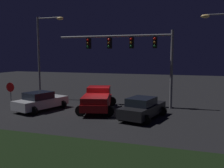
{
  "coord_description": "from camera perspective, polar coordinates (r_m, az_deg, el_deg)",
  "views": [
    {
      "loc": [
        6.79,
        -18.37,
        4.44
      ],
      "look_at": [
        0.52,
        0.9,
        2.12
      ],
      "focal_mm": 40.4,
      "sensor_mm": 36.0,
      "label": 1
    }
  ],
  "objects": [
    {
      "name": "car_sedan",
      "position": [
        21.25,
        -15.85,
        -3.76
      ],
      "size": [
        3.26,
        4.73,
        1.51
      ],
      "rotation": [
        0.0,
        0.0,
        1.28
      ],
      "color": "#B7B7BC",
      "rests_on": "ground_plane"
    },
    {
      "name": "traffic_signal_gantry",
      "position": [
        21.92,
        4.56,
        8.04
      ],
      "size": [
        10.32,
        0.56,
        6.5
      ],
      "color": "slate",
      "rests_on": "ground_plane"
    },
    {
      "name": "stop_sign",
      "position": [
        22.19,
        -21.99,
        -1.41
      ],
      "size": [
        0.76,
        0.08,
        2.23
      ],
      "color": "slate",
      "rests_on": "ground_plane"
    },
    {
      "name": "pickup_truck",
      "position": [
        20.44,
        -3.26,
        -3.18
      ],
      "size": [
        3.8,
        5.73,
        1.8
      ],
      "rotation": [
        0.0,
        0.0,
        1.83
      ],
      "color": "maroon",
      "rests_on": "ground_plane"
    },
    {
      "name": "car_sedan_far",
      "position": [
        17.97,
        6.91,
        -5.41
      ],
      "size": [
        3.12,
        4.7,
        1.51
      ],
      "rotation": [
        0.0,
        0.0,
        1.34
      ],
      "color": "black",
      "rests_on": "ground_plane"
    },
    {
      "name": "street_lamp_left",
      "position": [
        26.33,
        -15.19,
        7.96
      ],
      "size": [
        2.97,
        0.44,
        8.22
      ],
      "color": "slate",
      "rests_on": "ground_plane"
    },
    {
      "name": "grass_median",
      "position": [
        11.8,
        -19.54,
        -15.73
      ],
      "size": [
        22.27,
        6.25,
        0.1
      ],
      "primitive_type": "cube",
      "color": "black",
      "rests_on": "ground_plane"
    },
    {
      "name": "ground_plane",
      "position": [
        20.08,
        -2.22,
        -6.26
      ],
      "size": [
        80.0,
        80.0,
        0.0
      ],
      "primitive_type": "plane",
      "color": "black"
    }
  ]
}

